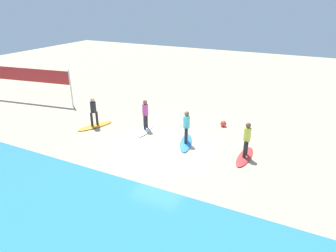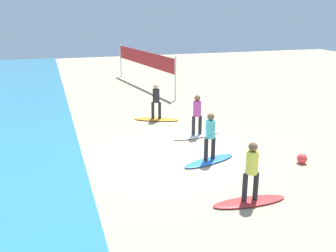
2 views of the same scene
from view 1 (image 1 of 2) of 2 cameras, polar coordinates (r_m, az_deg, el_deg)
ground_plane at (r=14.53m, az=-1.42°, el=-4.36°), size 60.00×60.00×0.00m
surfboard_red at (r=14.20m, az=14.40°, el=-5.66°), size 0.62×2.12×0.09m
surfer_red at (r=13.76m, az=14.80°, el=-2.03°), size 0.32×0.46×1.64m
surfboard_blue at (r=15.05m, az=3.43°, el=-3.18°), size 1.17×2.17×0.09m
surfer_blue at (r=14.64m, az=3.52°, el=0.30°), size 0.32×0.44×1.64m
surfboard_white at (r=16.62m, az=-4.23°, el=-0.55°), size 0.96×2.17×0.09m
surfer_white at (r=16.24m, az=-4.34°, el=2.65°), size 0.32×0.45×1.64m
surfboard_orange at (r=17.45m, az=-13.71°, el=0.02°), size 1.35×2.15×0.09m
surfer_orange at (r=17.10m, az=-14.02°, el=3.07°), size 0.32×0.43×1.64m
volleyball_net at (r=23.59m, az=-27.32°, el=8.59°), size 8.99×1.51×2.50m
beach_ball at (r=17.23m, az=10.51°, el=0.46°), size 0.34×0.34×0.34m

